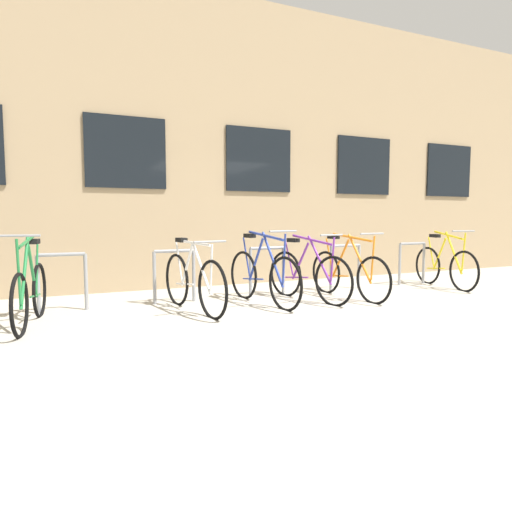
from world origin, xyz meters
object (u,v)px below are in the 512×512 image
bicycle_green (30,292)px  bicycle_white (193,281)px  bicycle_purple (308,274)px  bicycle_blue (263,276)px  bicycle_yellow (445,266)px  bicycle_orange (348,273)px

bicycle_green → bicycle_white: bearing=0.2°
bicycle_purple → bicycle_blue: 0.74m
bicycle_yellow → bicycle_purple: bearing=-177.9°
bicycle_purple → bicycle_orange: (0.68, -0.06, -0.00)m
bicycle_yellow → bicycle_purple: (-2.90, -0.10, 0.01)m
bicycle_blue → bicycle_orange: bearing=-3.9°
bicycle_yellow → bicycle_blue: bearing=-178.9°
bicycle_white → bicycle_orange: (2.48, -0.02, -0.01)m
bicycle_yellow → bicycle_orange: bicycle_yellow is taller
bicycle_purple → bicycle_blue: bicycle_blue is taller
bicycle_blue → bicycle_green: bicycle_blue is taller
bicycle_purple → bicycle_orange: 0.69m
bicycle_yellow → bicycle_purple: 2.90m
bicycle_purple → bicycle_orange: bicycle_orange is taller
bicycle_purple → bicycle_white: bearing=-178.6°
bicycle_blue → bicycle_orange: (1.42, -0.10, -0.02)m
bicycle_white → bicycle_blue: bearing=4.1°
bicycle_yellow → bicycle_blue: (-3.63, -0.07, 0.02)m
bicycle_green → bicycle_orange: (4.42, -0.01, 0.00)m
bicycle_green → bicycle_orange: bearing=-0.1°
bicycle_green → bicycle_orange: bicycle_green is taller
bicycle_green → bicycle_purple: bearing=0.8°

